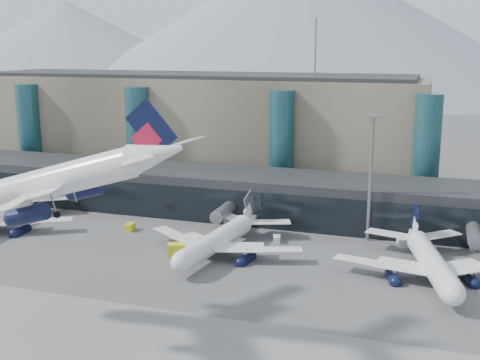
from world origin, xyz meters
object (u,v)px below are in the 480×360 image
object	(u,v)px
jet_parked_left	(1,208)
veh_g	(277,239)
hero_jet	(72,171)
veh_b	(130,227)
jet_parked_mid	(224,231)
veh_h	(179,250)
lightmast_mid	(371,171)
jet_parked_right	(428,251)
veh_c	(187,250)
veh_f	(10,213)
veh_d	(405,243)

from	to	relation	value
jet_parked_left	veh_g	world-z (taller)	jet_parked_left
hero_jet	veh_b	size ratio (longest dim) A/B	13.80
jet_parked_mid	veh_h	distance (m)	9.18
lightmast_mid	jet_parked_right	distance (m)	22.21
veh_b	veh_c	bearing A→B (deg)	-125.77
jet_parked_right	veh_f	xyz separation A→B (m)	(-92.69, 7.19, -3.26)
veh_d	jet_parked_right	bearing A→B (deg)	-101.26
veh_g	hero_jet	bearing A→B (deg)	-34.48
lightmast_mid	jet_parked_mid	xyz separation A→B (m)	(-25.54, -15.64, -10.30)
jet_parked_right	veh_h	size ratio (longest dim) A/B	8.08
veh_g	jet_parked_right	bearing A→B (deg)	59.73
veh_d	veh_f	size ratio (longest dim) A/B	0.89
veh_g	veh_h	xyz separation A→B (m)	(-15.57, -13.18, 0.47)
hero_jet	jet_parked_mid	world-z (taller)	hero_jet
veh_f	veh_h	bearing A→B (deg)	-102.10
lightmast_mid	hero_jet	world-z (taller)	hero_jet
lightmast_mid	veh_h	size ratio (longest dim) A/B	6.03
jet_parked_mid	hero_jet	bearing A→B (deg)	175.31
jet_parked_mid	jet_parked_right	bearing A→B (deg)	-82.05
jet_parked_left	veh_h	world-z (taller)	jet_parked_left
jet_parked_right	veh_h	distance (m)	45.11
jet_parked_left	veh_d	world-z (taller)	jet_parked_left
veh_b	veh_f	world-z (taller)	veh_f
hero_jet	veh_h	world-z (taller)	hero_jet
veh_d	veh_g	size ratio (longest dim) A/B	1.19
veh_d	veh_g	xyz separation A→B (m)	(-24.71, -5.27, -0.12)
jet_parked_right	veh_d	world-z (taller)	jet_parked_right
lightmast_mid	jet_parked_left	world-z (taller)	lightmast_mid
jet_parked_mid	veh_g	xyz separation A→B (m)	(8.34, 8.37, -3.41)
veh_h	veh_g	bearing A→B (deg)	20.49
veh_g	veh_h	world-z (taller)	veh_h
jet_parked_left	veh_c	world-z (taller)	jet_parked_left
hero_jet	veh_g	distance (m)	52.59
hero_jet	veh_b	world-z (taller)	hero_jet
jet_parked_mid	veh_g	bearing A→B (deg)	-36.92
hero_jet	veh_g	bearing A→B (deg)	68.66
lightmast_mid	jet_parked_right	size ratio (longest dim) A/B	0.75
hero_jet	jet_parked_left	world-z (taller)	hero_jet
lightmast_mid	veh_d	world-z (taller)	lightmast_mid
lightmast_mid	jet_parked_right	world-z (taller)	lightmast_mid
jet_parked_left	jet_parked_right	xyz separation A→B (m)	(89.00, -0.08, -0.13)
jet_parked_left	jet_parked_mid	distance (m)	51.49
veh_f	veh_h	distance (m)	49.42
hero_jet	veh_f	xyz separation A→B (m)	(-46.98, 43.66, -21.73)
jet_parked_left	veh_h	size ratio (longest dim) A/B	8.29
veh_d	hero_jet	bearing A→B (deg)	-158.84
hero_jet	lightmast_mid	bearing A→B (deg)	55.98
jet_parked_right	veh_b	bearing A→B (deg)	69.95
veh_d	veh_f	xyz separation A→B (m)	(-88.22, -6.46, 0.09)
jet_parked_right	veh_b	world-z (taller)	jet_parked_right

